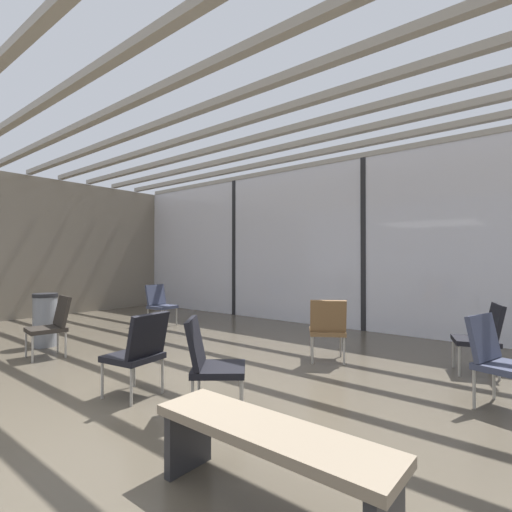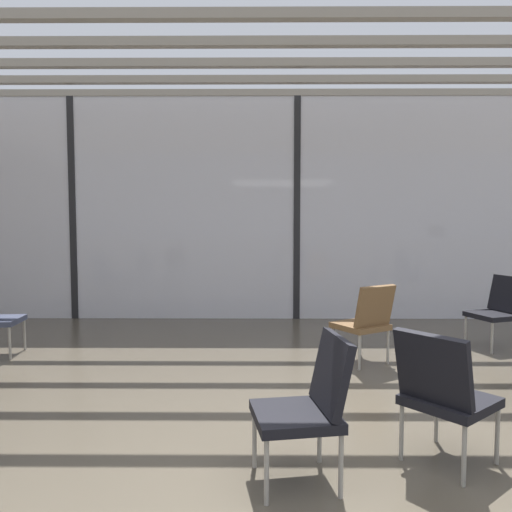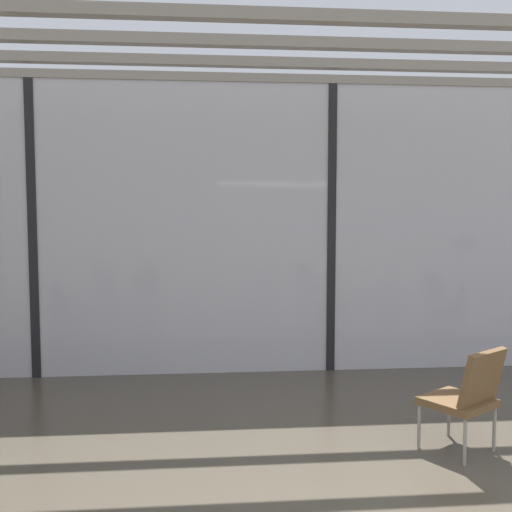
{
  "view_description": "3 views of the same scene",
  "coord_description": "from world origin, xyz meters",
  "px_view_note": "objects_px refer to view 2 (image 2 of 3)",
  "views": [
    {
      "loc": [
        3.11,
        -2.03,
        1.41
      ],
      "look_at": [
        -1.88,
        4.07,
        1.49
      ],
      "focal_mm": 26.59,
      "sensor_mm": 36.0,
      "label": 1
    },
    {
      "loc": [
        -0.58,
        -2.65,
        1.54
      ],
      "look_at": [
        -0.64,
        6.29,
        0.91
      ],
      "focal_mm": 35.11,
      "sensor_mm": 36.0,
      "label": 2
    },
    {
      "loc": [
        -1.52,
        -1.71,
        1.95
      ],
      "look_at": [
        -0.88,
        5.53,
        1.38
      ],
      "focal_mm": 40.67,
      "sensor_mm": 36.0,
      "label": 3
    }
  ],
  "objects_px": {
    "lounge_chair_2": "(310,399)",
    "lounge_chair_5": "(443,389)",
    "lounge_chair_4": "(499,307)",
    "lounge_chair_3": "(366,319)",
    "parked_airplane": "(261,196)"
  },
  "relations": [
    {
      "from": "parked_airplane",
      "to": "lounge_chair_2",
      "type": "relative_size",
      "value": 12.6
    },
    {
      "from": "lounge_chair_2",
      "to": "lounge_chair_5",
      "type": "height_order",
      "value": "same"
    },
    {
      "from": "lounge_chair_2",
      "to": "lounge_chair_5",
      "type": "distance_m",
      "value": 0.86
    },
    {
      "from": "lounge_chair_2",
      "to": "lounge_chair_4",
      "type": "height_order",
      "value": "same"
    },
    {
      "from": "lounge_chair_2",
      "to": "lounge_chair_3",
      "type": "distance_m",
      "value": 2.57
    },
    {
      "from": "lounge_chair_4",
      "to": "lounge_chair_5",
      "type": "height_order",
      "value": "same"
    },
    {
      "from": "parked_airplane",
      "to": "lounge_chair_5",
      "type": "relative_size",
      "value": 12.6
    },
    {
      "from": "lounge_chair_3",
      "to": "lounge_chair_5",
      "type": "bearing_deg",
      "value": 57.24
    },
    {
      "from": "lounge_chair_2",
      "to": "lounge_chair_3",
      "type": "relative_size",
      "value": 1.0
    },
    {
      "from": "lounge_chair_2",
      "to": "lounge_chair_5",
      "type": "bearing_deg",
      "value": 92.57
    },
    {
      "from": "lounge_chair_4",
      "to": "lounge_chair_5",
      "type": "distance_m",
      "value": 3.45
    },
    {
      "from": "lounge_chair_3",
      "to": "lounge_chair_4",
      "type": "bearing_deg",
      "value": 169.52
    },
    {
      "from": "lounge_chair_2",
      "to": "lounge_chair_4",
      "type": "relative_size",
      "value": 1.0
    },
    {
      "from": "lounge_chair_5",
      "to": "lounge_chair_4",
      "type": "bearing_deg",
      "value": -70.92
    },
    {
      "from": "lounge_chair_3",
      "to": "lounge_chair_5",
      "type": "distance_m",
      "value": 2.24
    }
  ]
}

